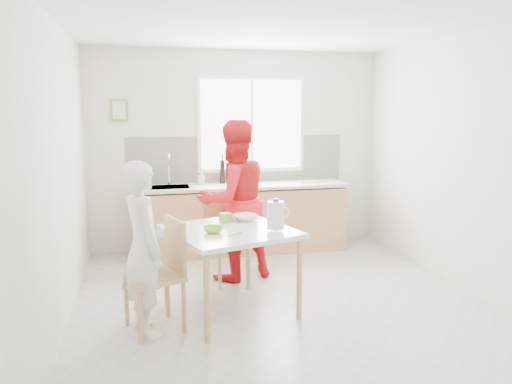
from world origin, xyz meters
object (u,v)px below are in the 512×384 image
at_px(chair_left, 162,269).
at_px(bowl_white, 245,217).
at_px(person_red, 234,201).
at_px(wine_bottle_a, 222,172).
at_px(dining_table, 230,238).
at_px(person_white, 143,248).
at_px(chair_far, 224,238).
at_px(bowl_green, 213,230).
at_px(milk_jug, 276,215).
at_px(wine_bottle_b, 233,172).

xyz_separation_m(chair_left, bowl_white, (0.85, 0.53, 0.30)).
height_order(person_red, wine_bottle_a, person_red).
relative_size(dining_table, chair_left, 1.36).
xyz_separation_m(chair_left, person_white, (-0.15, -0.05, 0.21)).
relative_size(chair_far, bowl_green, 5.13).
bearing_deg(chair_far, person_white, -145.27).
height_order(chair_far, person_white, person_white).
bearing_deg(milk_jug, chair_far, 88.65).
height_order(person_white, wine_bottle_b, person_white).
bearing_deg(dining_table, chair_far, 84.53).
relative_size(person_white, person_red, 0.83).
distance_m(person_red, wine_bottle_a, 1.20).
height_order(dining_table, wine_bottle_b, wine_bottle_b).
bearing_deg(dining_table, milk_jug, -23.27).
bearing_deg(bowl_green, bowl_white, 48.65).
xyz_separation_m(person_red, milk_jug, (0.18, -1.14, 0.07)).
xyz_separation_m(bowl_green, milk_jug, (0.57, -0.06, 0.12)).
xyz_separation_m(chair_left, bowl_green, (0.47, 0.10, 0.30)).
height_order(chair_left, wine_bottle_b, wine_bottle_b).
bearing_deg(dining_table, person_red, 77.43).
xyz_separation_m(dining_table, bowl_white, (0.21, 0.33, 0.11)).
xyz_separation_m(milk_jug, wine_bottle_b, (0.02, 2.28, 0.11)).
distance_m(person_white, wine_bottle_a, 2.65).
relative_size(bowl_green, milk_jug, 0.63).
xyz_separation_m(chair_far, bowl_green, (-0.26, -0.99, 0.34)).
bearing_deg(person_white, bowl_white, -77.53).
relative_size(chair_left, bowl_green, 5.53).
relative_size(dining_table, milk_jug, 4.74).
bearing_deg(person_white, wine_bottle_b, -44.74).
bearing_deg(person_red, wine_bottle_b, -117.66).
distance_m(dining_table, milk_jug, 0.49).
bearing_deg(person_red, milk_jug, 81.17).
bearing_deg(milk_jug, dining_table, 139.04).
bearing_deg(chair_far, person_red, 15.02).
bearing_deg(bowl_green, wine_bottle_b, 75.06).
bearing_deg(dining_table, bowl_green, -148.28).
bearing_deg(milk_jug, bowl_green, 156.19).
bearing_deg(milk_jug, person_white, 166.31).
bearing_deg(chair_far, dining_table, -113.15).
bearing_deg(dining_table, chair_left, -162.32).
height_order(bowl_white, milk_jug, milk_jug).
xyz_separation_m(chair_far, person_red, (0.13, 0.08, 0.40)).
xyz_separation_m(person_red, bowl_white, (-0.01, -0.64, -0.06)).
distance_m(chair_left, wine_bottle_a, 2.59).
bearing_deg(wine_bottle_b, milk_jug, -90.59).
xyz_separation_m(person_white, bowl_white, (1.00, 0.58, 0.09)).
distance_m(milk_jug, wine_bottle_a, 2.33).
xyz_separation_m(person_white, wine_bottle_a, (1.07, 2.40, 0.33)).
distance_m(person_red, wine_bottle_b, 1.17).
bearing_deg(wine_bottle_b, chair_left, -114.59).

